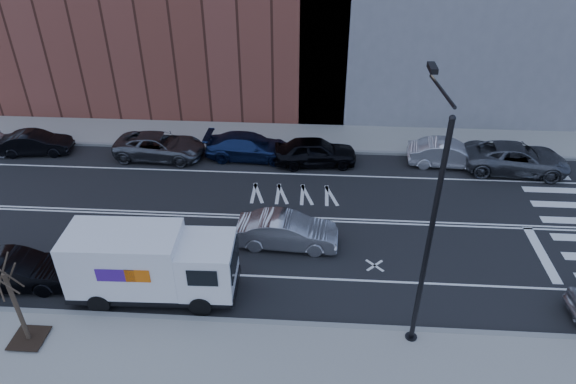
# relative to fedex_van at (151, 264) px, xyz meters

# --- Properties ---
(ground) EXTENTS (120.00, 120.00, 0.00)m
(ground) POSITION_rel_fedex_van_xyz_m (3.09, 5.60, -1.59)
(ground) COLOR black
(ground) RESTS_ON ground
(sidewalk_near) EXTENTS (44.00, 3.60, 0.15)m
(sidewalk_near) POSITION_rel_fedex_van_xyz_m (3.09, -3.20, -1.52)
(sidewalk_near) COLOR gray
(sidewalk_near) RESTS_ON ground
(sidewalk_far) EXTENTS (44.00, 3.60, 0.15)m
(sidewalk_far) POSITION_rel_fedex_van_xyz_m (3.09, 14.40, -1.52)
(sidewalk_far) COLOR gray
(sidewalk_far) RESTS_ON ground
(curb_near) EXTENTS (44.00, 0.25, 0.17)m
(curb_near) POSITION_rel_fedex_van_xyz_m (3.09, -1.40, -1.51)
(curb_near) COLOR gray
(curb_near) RESTS_ON ground
(curb_far) EXTENTS (44.00, 0.25, 0.17)m
(curb_far) POSITION_rel_fedex_van_xyz_m (3.09, 12.60, -1.51)
(curb_far) COLOR gray
(curb_far) RESTS_ON ground
(road_markings) EXTENTS (40.00, 8.60, 0.01)m
(road_markings) POSITION_rel_fedex_van_xyz_m (3.09, 5.60, -1.59)
(road_markings) COLOR white
(road_markings) RESTS_ON ground
(streetlight) EXTENTS (0.44, 4.02, 9.34)m
(streetlight) POSITION_rel_fedex_van_xyz_m (10.09, -1.31, 3.49)
(streetlight) COLOR black
(streetlight) RESTS_ON ground
(street_tree) EXTENTS (1.20, 1.20, 3.75)m
(street_tree) POSITION_rel_fedex_van_xyz_m (-3.91, -2.80, -0.14)
(street_tree) COLOR black
(street_tree) RESTS_ON ground
(fedex_van) EXTENTS (6.70, 2.51, 3.03)m
(fedex_van) POSITION_rel_fedex_van_xyz_m (0.00, 0.00, 0.00)
(fedex_van) COLOR black
(fedex_van) RESTS_ON ground
(far_parked_b) EXTENTS (4.28, 1.91, 1.36)m
(far_parked_b) POSITION_rel_fedex_van_xyz_m (-10.51, 11.42, -0.91)
(far_parked_b) COLOR black
(far_parked_b) RESTS_ON ground
(far_parked_c) EXTENTS (5.40, 2.69, 1.47)m
(far_parked_c) POSITION_rel_fedex_van_xyz_m (-2.92, 11.40, -0.86)
(far_parked_c) COLOR #515359
(far_parked_c) RESTS_ON ground
(far_parked_d) EXTENTS (5.25, 2.28, 1.50)m
(far_parked_d) POSITION_rel_fedex_van_xyz_m (2.39, 11.65, -0.84)
(far_parked_d) COLOR #16244E
(far_parked_d) RESTS_ON ground
(far_parked_e) EXTENTS (4.91, 2.35, 1.62)m
(far_parked_e) POSITION_rel_fedex_van_xyz_m (6.29, 11.17, -0.78)
(far_parked_e) COLOR black
(far_parked_e) RESTS_ON ground
(far_parked_f) EXTENTS (4.63, 1.86, 1.50)m
(far_parked_f) POSITION_rel_fedex_van_xyz_m (13.94, 11.51, -0.84)
(far_parked_f) COLOR silver
(far_parked_f) RESTS_ON ground
(far_parked_g) EXTENTS (5.97, 3.11, 1.61)m
(far_parked_g) POSITION_rel_fedex_van_xyz_m (17.66, 11.11, -0.79)
(far_parked_g) COLOR #4D4F55
(far_parked_g) RESTS_ON ground
(driving_sedan) EXTENTS (4.69, 1.82, 1.52)m
(driving_sedan) POSITION_rel_fedex_van_xyz_m (5.16, 3.54, -0.83)
(driving_sedan) COLOR #A6A6AB
(driving_sedan) RESTS_ON ground
(near_parked_rear_a) EXTENTS (4.72, 1.96, 1.52)m
(near_parked_rear_a) POSITION_rel_fedex_van_xyz_m (-5.84, 0.15, -0.83)
(near_parked_rear_a) COLOR black
(near_parked_rear_a) RESTS_ON ground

